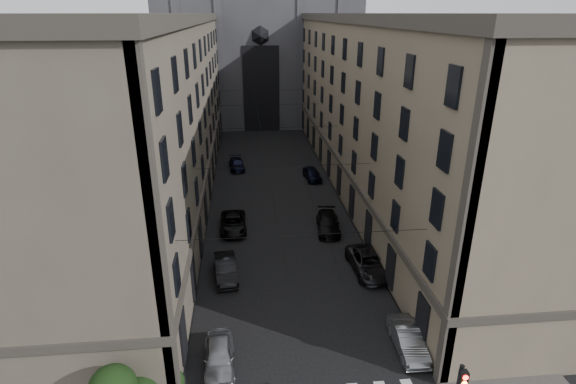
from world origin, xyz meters
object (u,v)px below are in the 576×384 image
object	(u,v)px
car_left_far	(237,164)
car_right_near	(408,339)
car_left_near	(219,356)
car_left_midnear	(226,269)
car_right_midnear	(369,263)
car_left_midfar	(233,223)
gothic_tower	(257,19)
car_right_midfar	(328,223)
car_right_far	(312,174)

from	to	relation	value
car_left_far	car_right_near	xyz separation A→B (m)	(10.40, -34.82, 0.06)
car_left_near	car_left_midnear	size ratio (longest dim) A/B	0.94
car_left_midnear	car_right_midnear	world-z (taller)	car_right_midnear
car_left_midfar	car_right_near	xyz separation A→B (m)	(10.63, -17.14, 0.00)
car_left_near	car_left_far	size ratio (longest dim) A/B	0.95
car_left_midfar	car_right_near	size ratio (longest dim) A/B	1.18
car_left_midfar	car_right_near	world-z (taller)	car_right_near
gothic_tower	car_right_midnear	size ratio (longest dim) A/B	10.57
car_right_near	car_right_midnear	size ratio (longest dim) A/B	0.79
car_right_near	car_right_midfar	world-z (taller)	car_right_midfar
car_left_midfar	car_right_midnear	world-z (taller)	car_right_midnear
gothic_tower	car_left_midfar	world-z (taller)	gothic_tower
car_left_midnear	car_right_far	size ratio (longest dim) A/B	1.07
gothic_tower	car_right_near	world-z (taller)	gothic_tower
car_left_midnear	car_right_midnear	distance (m)	11.08
car_left_far	car_right_near	bearing A→B (deg)	-78.59
gothic_tower	car_right_near	bearing A→B (deg)	-84.63
car_left_far	car_right_far	distance (m)	10.31
gothic_tower	car_left_midfar	xyz separation A→B (m)	(-4.43, -48.87, -17.09)
car_left_midfar	car_left_near	bearing A→B (deg)	-93.30
car_left_midnear	car_right_far	world-z (taller)	car_left_midnear
car_right_far	car_left_midnear	bearing A→B (deg)	-120.93
car_left_far	car_right_midnear	distance (m)	28.02
car_right_near	car_right_midnear	xyz separation A→B (m)	(-0.02, 8.79, 0.05)
car_left_near	car_right_near	xyz separation A→B (m)	(11.19, 0.31, -0.01)
car_left_midnear	car_right_near	world-z (taller)	car_left_midnear
gothic_tower	car_left_far	size ratio (longest dim) A/B	12.87
car_right_near	car_right_midfar	xyz separation A→B (m)	(-1.86, 16.18, 0.02)
car_right_far	car_right_midfar	bearing A→B (deg)	-98.22
gothic_tower	car_left_far	world-z (taller)	gothic_tower
gothic_tower	car_left_near	world-z (taller)	gothic_tower
gothic_tower	car_left_near	xyz separation A→B (m)	(-4.99, -66.33, -17.07)
car_right_midnear	car_right_far	world-z (taller)	car_right_midnear
car_left_midnear	car_right_near	distance (m)	14.35
gothic_tower	car_left_far	xyz separation A→B (m)	(-4.20, -31.20, -17.14)
car_right_far	car_left_midfar	bearing A→B (deg)	-131.79
car_left_midfar	car_left_far	distance (m)	17.68
car_right_near	car_right_midfar	bearing A→B (deg)	98.05
car_left_near	car_right_near	world-z (taller)	car_left_near
gothic_tower	car_right_far	size ratio (longest dim) A/B	13.78
gothic_tower	car_left_midfar	bearing A→B (deg)	-95.17
car_left_near	car_right_near	distance (m)	11.20
car_left_far	car_right_far	size ratio (longest dim) A/B	1.07
car_left_midnear	car_right_midnear	xyz separation A→B (m)	(11.07, -0.32, 0.02)
car_left_far	car_right_near	world-z (taller)	car_right_near
car_right_midfar	car_left_far	bearing A→B (deg)	120.57
car_left_near	car_left_midfar	bearing A→B (deg)	86.02
gothic_tower	car_left_midnear	world-z (taller)	gothic_tower
car_left_midfar	car_right_midfar	world-z (taller)	car_right_midfar
car_right_near	car_right_midfar	size ratio (longest dim) A/B	0.86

